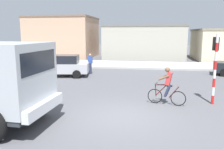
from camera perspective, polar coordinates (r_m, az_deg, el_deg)
ground_plane at (r=9.18m, az=2.74°, el=-10.30°), size 120.00×120.00×0.00m
sidewalk_far at (r=23.28m, az=6.74°, el=2.39°), size 80.00×5.00×0.16m
cyclist at (r=10.68m, az=13.47°, el=-2.80°), size 1.69×0.59×1.72m
traffic_light_pole at (r=11.33m, az=24.20°, el=3.50°), size 0.24×0.43×3.20m
car_red_near at (r=17.68m, az=-12.24°, el=2.17°), size 4.22×2.36×1.60m
pedestrian_near_kerb at (r=18.41m, az=-5.41°, el=2.76°), size 0.34×0.22×1.62m
building_corner_left at (r=32.71m, az=-11.88°, el=9.06°), size 8.45×7.68×5.37m
building_mid_block at (r=30.34m, az=7.87°, el=8.00°), size 10.23×5.88×4.19m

